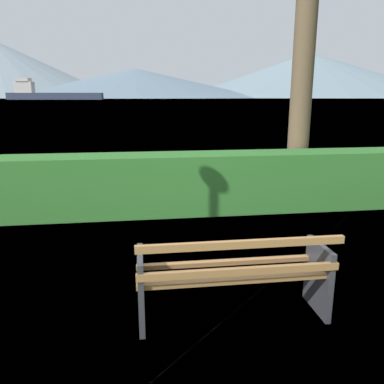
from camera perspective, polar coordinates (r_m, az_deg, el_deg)
ground_plane at (r=3.85m, az=5.81°, el=-17.60°), size 1400.00×1400.00×0.00m
water_surface at (r=312.00m, az=-8.14°, el=13.45°), size 620.00×620.00×0.00m
park_bench at (r=3.59m, az=6.21°, el=-12.28°), size 1.76×0.58×0.87m
hedge_row at (r=6.82m, az=-0.91°, el=1.33°), size 8.69×0.80×1.04m
cargo_ship_large at (r=280.81m, az=-20.53°, el=13.48°), size 62.26×13.45×13.75m
distant_hills at (r=602.55m, az=-4.45°, el=16.99°), size 863.12×425.48×82.46m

